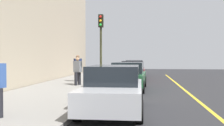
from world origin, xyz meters
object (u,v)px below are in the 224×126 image
at_px(parked_car_silver, 114,89).
at_px(traffic_light_pole, 101,38).
at_px(parked_car_green, 128,76).
at_px(parked_car_maroon, 134,68).
at_px(pedestrian_grey_coat, 78,70).
at_px(pedestrian_navy_coat, 78,67).
at_px(parked_car_red, 133,71).

relative_size(parked_car_silver, traffic_light_pole, 1.16).
bearing_deg(parked_car_green, traffic_light_pole, -83.00).
distance_m(parked_car_maroon, pedestrian_grey_coat, 11.67).
bearing_deg(pedestrian_navy_coat, pedestrian_grey_coat, 13.71).
relative_size(parked_car_silver, pedestrian_grey_coat, 2.83).
distance_m(parked_car_red, parked_car_silver, 12.55).
bearing_deg(pedestrian_grey_coat, parked_car_green, 78.56).
bearing_deg(traffic_light_pole, pedestrian_navy_coat, -146.97).
relative_size(pedestrian_grey_coat, traffic_light_pole, 0.41).
bearing_deg(parked_car_silver, parked_car_maroon, -179.97).
xyz_separation_m(pedestrian_grey_coat, pedestrian_navy_coat, (-2.46, -0.60, 0.08)).
relative_size(parked_car_maroon, pedestrian_grey_coat, 2.84).
height_order(parked_car_maroon, pedestrian_navy_coat, pedestrian_navy_coat).
height_order(parked_car_maroon, parked_car_red, same).
xyz_separation_m(parked_car_red, traffic_light_pole, (6.47, -1.49, 2.12)).
bearing_deg(parked_car_red, parked_car_silver, -0.37).
bearing_deg(parked_car_maroon, parked_car_silver, 0.03).
distance_m(pedestrian_grey_coat, pedestrian_navy_coat, 2.53).
bearing_deg(traffic_light_pole, parked_car_green, 97.00).
bearing_deg(pedestrian_navy_coat, parked_car_silver, 20.68).
height_order(parked_car_maroon, parked_car_silver, same).
height_order(pedestrian_navy_coat, traffic_light_pole, traffic_light_pole).
bearing_deg(parked_car_green, pedestrian_grey_coat, -101.44).
xyz_separation_m(parked_car_maroon, pedestrian_grey_coat, (11.30, -2.92, 0.27)).
bearing_deg(traffic_light_pole, pedestrian_grey_coat, -117.74).
height_order(parked_car_green, pedestrian_grey_coat, pedestrian_grey_coat).
bearing_deg(pedestrian_navy_coat, parked_car_red, 131.68).
relative_size(parked_car_green, traffic_light_pole, 1.20).
distance_m(parked_car_maroon, traffic_light_pole, 12.36).
relative_size(parked_car_green, pedestrian_navy_coat, 2.68).
distance_m(parked_car_maroon, parked_car_green, 11.91).
xyz_separation_m(parked_car_green, traffic_light_pole, (0.19, -1.51, 2.12)).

